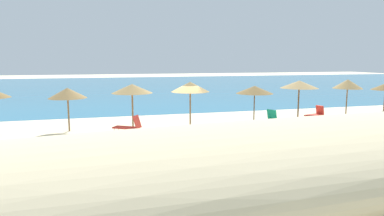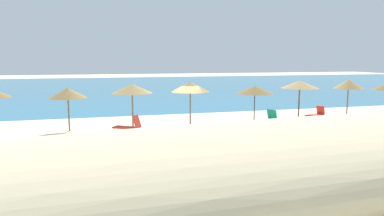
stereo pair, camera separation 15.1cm
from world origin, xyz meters
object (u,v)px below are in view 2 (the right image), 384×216
Objects in this scene: lounge_chair_0 at (316,114)px; beach_ball at (274,118)px; beach_umbrella_5 at (255,90)px; lounge_chair_4 at (129,126)px; beach_umbrella_2 at (68,93)px; beach_umbrella_7 at (349,84)px; beach_umbrella_3 at (132,89)px; beach_umbrella_4 at (190,87)px; lounge_chair_2 at (268,120)px; beach_umbrella_6 at (300,85)px.

lounge_chair_0 is 2.87m from beach_ball.
lounge_chair_4 is (-8.10, -1.29, -1.71)m from beach_umbrella_5.
lounge_chair_4 is (3.29, -1.81, -1.73)m from beach_umbrella_2.
lounge_chair_4 reaches higher than beach_ball.
lounge_chair_4 is at bearing -170.98° from beach_umbrella_5.
beach_umbrella_7 reaches higher than beach_ball.
beach_umbrella_3 is at bearing -177.68° from beach_ball.
beach_umbrella_3 is 7.78m from beach_umbrella_5.
beach_umbrella_4 reaches higher than lounge_chair_4.
lounge_chair_2 is 8.38m from lounge_chair_4.
beach_umbrella_3 is 1.67× the size of lounge_chair_4.
beach_umbrella_4 reaches higher than beach_umbrella_3.
beach_umbrella_3 is at bearing 178.44° from beach_umbrella_5.
beach_umbrella_5 is (4.19, -0.35, -0.24)m from beach_umbrella_4.
beach_umbrella_6 reaches higher than lounge_chair_4.
beach_umbrella_7 reaches higher than beach_umbrella_6.
beach_umbrella_5 is 3.69m from beach_umbrella_6.
beach_umbrella_5 reaches higher than lounge_chair_0.
beach_umbrella_6 is (15.02, 0.07, 0.20)m from beach_umbrella_2.
beach_umbrella_7 is (11.65, 0.09, -0.05)m from beach_umbrella_4.
beach_umbrella_5 is 1.63× the size of lounge_chair_2.
beach_umbrella_6 is 1.80× the size of lounge_chair_2.
beach_umbrella_5 is at bearing -4.79° from beach_umbrella_4.
beach_umbrella_4 reaches higher than beach_umbrella_6.
beach_umbrella_4 reaches higher than beach_umbrella_5.
lounge_chair_4 reaches higher than lounge_chair_0.
beach_umbrella_7 is 6.96× the size of beach_ball.
beach_umbrella_4 is 7.04× the size of beach_ball.
beach_umbrella_3 reaches higher than lounge_chair_4.
lounge_chair_0 is at bearing -52.07° from lounge_chair_4.
beach_umbrella_5 is 0.91× the size of beach_umbrella_6.
lounge_chair_0 reaches higher than beach_ball.
beach_umbrella_4 is 11.65m from beach_umbrella_7.
lounge_chair_4 is (-15.56, -1.73, -1.91)m from beach_umbrella_7.
lounge_chair_4 is at bearing -102.45° from beach_umbrella_3.
beach_umbrella_3 reaches higher than lounge_chair_0.
beach_umbrella_2 is 11.96m from lounge_chair_2.
beach_ball is at bearing 2.36° from beach_umbrella_4.
beach_umbrella_5 is (11.39, -0.53, -0.03)m from beach_umbrella_2.
lounge_chair_4 is (-12.66, -1.19, 0.03)m from lounge_chair_0.
beach_umbrella_2 is at bearing -179.69° from beach_ball.
lounge_chair_0 is (15.94, -0.62, -1.77)m from beach_umbrella_2.
beach_umbrella_7 is 7.66m from lounge_chair_2.
lounge_chair_0 is (4.55, -0.09, -1.74)m from beach_umbrella_5.
beach_umbrella_4 is 1.02× the size of beach_umbrella_6.
beach_umbrella_6 is at bearing 34.82° from lounge_chair_0.
beach_umbrella_5 is at bearing -1.56° from beach_umbrella_3.
beach_umbrella_3 is 12.48m from lounge_chair_0.
lounge_chair_0 is at bearing -169.57° from beach_umbrella_7.
beach_umbrella_3 is 9.81m from beach_ball.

